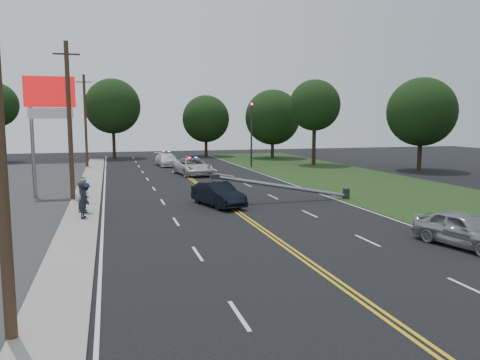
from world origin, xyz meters
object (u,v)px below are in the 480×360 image
object	(u,v)px
fallen_streetlight	(291,187)
emergency_b	(166,159)
bystander_a	(83,200)
bystander_b	(84,195)
bystander_d	(83,190)
emergency_a	(193,167)
utility_pole_far	(85,121)
crashed_sedan	(218,194)
utility_pole_mid	(69,121)
bystander_c	(86,198)
traffic_signal	(251,129)
pylon_sign	(50,107)
waiting_sedan	(464,229)

from	to	relation	value
fallen_streetlight	emergency_b	distance (m)	26.24
bystander_a	bystander_b	xyz separation A→B (m)	(-0.02, 1.89, -0.02)
bystander_b	bystander_d	distance (m)	2.58
emergency_a	utility_pole_far	bearing A→B (deg)	127.87
crashed_sedan	emergency_a	size ratio (longest dim) A/B	0.78
bystander_a	bystander_d	size ratio (longest dim) A/B	1.16
utility_pole_mid	emergency_b	bearing A→B (deg)	68.49
utility_pole_far	bystander_c	bearing A→B (deg)	-87.84
traffic_signal	bystander_a	size ratio (longest dim) A/B	3.73
pylon_sign	utility_pole_far	xyz separation A→B (m)	(1.30, 20.00, -0.91)
bystander_b	bystander_c	bearing A→B (deg)	-145.39
traffic_signal	bystander_c	world-z (taller)	traffic_signal
pylon_sign	bystander_d	distance (m)	6.72
bystander_a	bystander_d	world-z (taller)	bystander_a
traffic_signal	bystander_d	size ratio (longest dim) A/B	4.34
fallen_streetlight	bystander_d	size ratio (longest dim) A/B	5.75
utility_pole_mid	emergency_a	size ratio (longest dim) A/B	1.76
utility_pole_far	waiting_sedan	bearing A→B (deg)	-66.91
traffic_signal	emergency_b	size ratio (longest dim) A/B	1.39
crashed_sedan	waiting_sedan	size ratio (longest dim) A/B	1.04
fallen_streetlight	bystander_b	bearing A→B (deg)	-177.77
crashed_sedan	emergency_b	size ratio (longest dim) A/B	0.87
emergency_b	utility_pole_far	bearing A→B (deg)	173.33
fallen_streetlight	waiting_sedan	world-z (taller)	fallen_streetlight
bystander_a	bystander_d	xyz separation A→B (m)	(-0.19, 4.46, -0.13)
pylon_sign	bystander_c	bearing A→B (deg)	-71.63
utility_pole_far	emergency_a	distance (m)	14.57
bystander_c	bystander_a	bearing A→B (deg)	164.05
traffic_signal	emergency_b	distance (m)	10.29
crashed_sedan	bystander_d	distance (m)	8.15
waiting_sedan	bystander_d	distance (m)	20.82
waiting_sedan	utility_pole_far	bearing A→B (deg)	99.77
fallen_streetlight	crashed_sedan	world-z (taller)	fallen_streetlight
bystander_a	bystander_c	bearing A→B (deg)	4.96
emergency_b	bystander_a	xyz separation A→B (m)	(-7.64, -28.16, 0.33)
pylon_sign	fallen_streetlight	size ratio (longest dim) A/B	0.85
pylon_sign	bystander_d	size ratio (longest dim) A/B	4.92
bystander_b	bystander_d	xyz separation A→B (m)	(-0.17, 2.57, -0.11)
pylon_sign	utility_pole_far	world-z (taller)	utility_pole_far
bystander_b	emergency_b	bearing A→B (deg)	8.21
traffic_signal	utility_pole_far	bearing A→B (deg)	167.11
fallen_streetlight	bystander_b	world-z (taller)	bystander_b
traffic_signal	bystander_a	bearing A→B (deg)	-124.18
fallen_streetlight	bystander_d	xyz separation A→B (m)	(-12.62, 2.09, 0.01)
traffic_signal	bystander_b	size ratio (longest dim) A/B	3.83
utility_pole_far	utility_pole_mid	bearing A→B (deg)	-90.00
emergency_a	utility_pole_mid	bearing A→B (deg)	-136.64
utility_pole_far	bystander_b	distance (m)	26.81
utility_pole_far	emergency_b	world-z (taller)	utility_pole_far
bystander_c	bystander_d	xyz separation A→B (m)	(-0.25, 3.07, -0.02)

